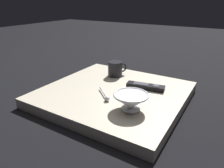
# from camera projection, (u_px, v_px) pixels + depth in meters

# --- Properties ---
(ground_plane) EXTENTS (6.00, 6.00, 0.00)m
(ground_plane) POSITION_uv_depth(u_px,v_px,m) (114.00, 99.00, 1.00)
(ground_plane) COLOR black
(table) EXTENTS (0.61, 0.64, 0.05)m
(table) POSITION_uv_depth(u_px,v_px,m) (114.00, 94.00, 0.99)
(table) COLOR #B7AD99
(table) RESTS_ON ground
(cereal_bowl) EXTENTS (0.14, 0.14, 0.07)m
(cereal_bowl) POSITION_uv_depth(u_px,v_px,m) (131.00, 101.00, 0.79)
(cereal_bowl) COLOR silver
(cereal_bowl) RESTS_ON table
(coffee_mug) EXTENTS (0.10, 0.09, 0.08)m
(coffee_mug) POSITION_uv_depth(u_px,v_px,m) (115.00, 69.00, 1.14)
(coffee_mug) COLOR black
(coffee_mug) RESTS_ON table
(teaspoon) EXTENTS (0.10, 0.11, 0.02)m
(teaspoon) POSITION_uv_depth(u_px,v_px,m) (106.00, 97.00, 0.89)
(teaspoon) COLOR silver
(teaspoon) RESTS_ON table
(tv_remote_near) EXTENTS (0.07, 0.19, 0.03)m
(tv_remote_near) POSITION_uv_depth(u_px,v_px,m) (146.00, 86.00, 0.99)
(tv_remote_near) COLOR black
(tv_remote_near) RESTS_ON table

